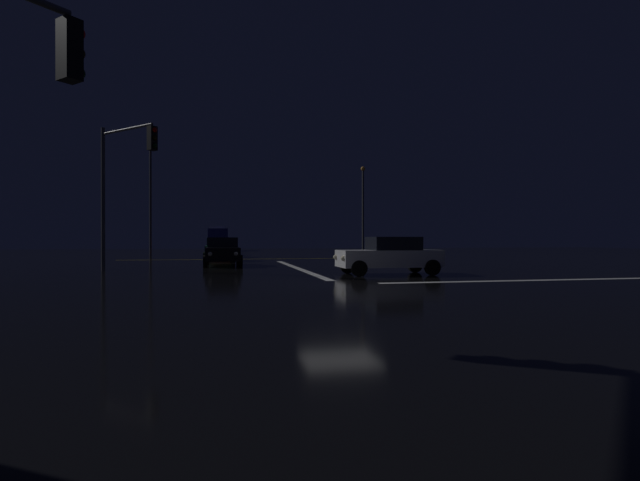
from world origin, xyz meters
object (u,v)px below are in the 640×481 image
(sedan_blue, at_px, (220,246))
(streetlamp_right_far, at_px, (363,203))
(sedan_white_crossing, at_px, (390,255))
(sedan_red, at_px, (222,247))
(box_truck, at_px, (218,237))
(streetlamp_left_far, at_px, (151,193))
(traffic_signal_nw, at_px, (122,170))
(sedan_gray, at_px, (222,245))
(sedan_black, at_px, (223,251))
(sedan_orange, at_px, (220,246))
(sedan_green, at_px, (219,249))

(sedan_blue, relative_size, streetlamp_right_far, 0.50)
(sedan_white_crossing, bearing_deg, sedan_red, 108.02)
(box_truck, distance_m, sedan_white_crossing, 45.73)
(box_truck, height_order, streetlamp_left_far, streetlamp_left_far)
(sedan_red, relative_size, traffic_signal_nw, 0.64)
(sedan_red, bearing_deg, streetlamp_right_far, 23.10)
(box_truck, bearing_deg, sedan_gray, -85.82)
(sedan_black, xyz_separation_m, sedan_gray, (0.11, 29.81, 0.00))
(sedan_blue, height_order, sedan_gray, same)
(sedan_blue, xyz_separation_m, streetlamp_right_far, (13.89, -5.86, 4.21))
(sedan_orange, bearing_deg, sedan_red, -87.86)
(sedan_orange, xyz_separation_m, traffic_signal_nw, (-4.37, -22.28, 3.84))
(traffic_signal_nw, bearing_deg, sedan_orange, 78.90)
(sedan_green, xyz_separation_m, sedan_blue, (0.03, 18.12, 0.00))
(streetlamp_left_far, bearing_deg, box_truck, 72.27)
(sedan_orange, distance_m, streetlamp_left_far, 7.83)
(sedan_gray, bearing_deg, sedan_red, -90.27)
(sedan_gray, xyz_separation_m, sedan_white_crossing, (6.70, -37.95, 0.00))
(sedan_red, distance_m, sedan_blue, 11.70)
(sedan_orange, relative_size, sedan_white_crossing, 1.00)
(sedan_red, height_order, box_truck, box_truck)
(sedan_black, height_order, sedan_white_crossing, same)
(sedan_green, bearing_deg, streetlamp_right_far, 41.36)
(sedan_gray, bearing_deg, streetlamp_right_far, -39.63)
(box_truck, relative_size, sedan_white_crossing, 1.91)
(sedan_gray, distance_m, streetlamp_left_far, 13.86)
(sedan_black, distance_m, sedan_red, 12.70)
(sedan_orange, xyz_separation_m, sedan_blue, (0.02, 5.84, 0.00))
(sedan_blue, bearing_deg, sedan_black, -89.58)
(sedan_orange, relative_size, streetlamp_right_far, 0.50)
(sedan_red, height_order, traffic_signal_nw, traffic_signal_nw)
(sedan_black, xyz_separation_m, streetlamp_right_far, (13.71, 18.54, 4.21))
(streetlamp_left_far, bearing_deg, sedan_white_crossing, -63.81)
(sedan_red, bearing_deg, box_truck, 91.05)
(sedan_red, relative_size, streetlamp_right_far, 0.50)
(streetlamp_left_far, bearing_deg, sedan_black, -71.18)
(sedan_green, relative_size, box_truck, 0.52)
(traffic_signal_nw, bearing_deg, sedan_blue, 81.13)
(sedan_white_crossing, bearing_deg, box_truck, 99.09)
(sedan_black, height_order, box_truck, box_truck)
(traffic_signal_nw, height_order, streetlamp_left_far, streetlamp_left_far)
(sedan_green, xyz_separation_m, box_truck, (-0.21, 30.72, 0.91))
(sedan_green, height_order, streetlamp_right_far, streetlamp_right_far)
(sedan_orange, xyz_separation_m, sedan_gray, (0.30, 11.24, 0.00))
(sedan_green, bearing_deg, sedan_red, 87.88)
(sedan_black, height_order, streetlamp_left_far, streetlamp_left_far)
(sedan_orange, bearing_deg, sedan_gray, 88.46)
(sedan_orange, bearing_deg, box_truck, 90.70)
(sedan_white_crossing, bearing_deg, sedan_blue, 102.11)
(sedan_red, bearing_deg, sedan_gray, 89.73)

